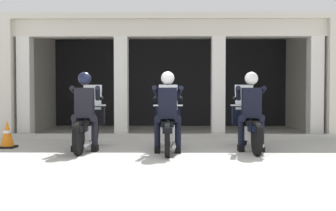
{
  "coord_description": "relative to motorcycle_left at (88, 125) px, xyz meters",
  "views": [
    {
      "loc": [
        0.09,
        -7.5,
        1.15
      ],
      "look_at": [
        0.0,
        0.55,
        0.91
      ],
      "focal_mm": 41.28,
      "sensor_mm": 36.0,
      "label": 1
    }
  ],
  "objects": [
    {
      "name": "ground_plane",
      "position": [
        1.66,
        2.53,
        -0.5
      ],
      "size": [
        80.0,
        80.0,
        0.0
      ],
      "primitive_type": "plane",
      "color": "#A8A59E"
    },
    {
      "name": "station_building",
      "position": [
        1.68,
        4.44,
        1.53
      ],
      "size": [
        8.86,
        4.19,
        3.26
      ],
      "color": "black",
      "rests_on": "ground"
    },
    {
      "name": "kerb_strip",
      "position": [
        1.68,
        1.87,
        -0.44
      ],
      "size": [
        8.36,
        0.24,
        0.12
      ],
      "primitive_type": "cube",
      "color": "#B7B5AD",
      "rests_on": "ground"
    },
    {
      "name": "motorcycle_left",
      "position": [
        0.0,
        0.0,
        0.0
      ],
      "size": [
        0.62,
        2.04,
        1.35
      ],
      "rotation": [
        0.0,
        0.0,
        -0.1
      ],
      "color": "black",
      "rests_on": "ground"
    },
    {
      "name": "police_officer_left",
      "position": [
        -0.0,
        -0.28,
        0.44
      ],
      "size": [
        0.63,
        0.61,
        1.58
      ],
      "rotation": [
        0.0,
        0.0,
        -0.1
      ],
      "color": "black",
      "rests_on": "ground"
    },
    {
      "name": "motorcycle_center",
      "position": [
        1.66,
        -0.18,
        0.0
      ],
      "size": [
        0.62,
        2.04,
        1.35
      ],
      "rotation": [
        0.0,
        0.0,
        -0.05
      ],
      "color": "black",
      "rests_on": "ground"
    },
    {
      "name": "police_officer_center",
      "position": [
        1.66,
        -0.47,
        0.44
      ],
      "size": [
        0.63,
        0.61,
        1.58
      ],
      "rotation": [
        0.0,
        0.0,
        -0.05
      ],
      "color": "black",
      "rests_on": "ground"
    },
    {
      "name": "motorcycle_right",
      "position": [
        3.32,
        0.01,
        0.0
      ],
      "size": [
        0.62,
        2.04,
        1.35
      ],
      "rotation": [
        0.0,
        0.0,
        -0.01
      ],
      "color": "black",
      "rests_on": "ground"
    },
    {
      "name": "police_officer_right",
      "position": [
        3.32,
        -0.28,
        0.44
      ],
      "size": [
        0.63,
        0.61,
        1.58
      ],
      "rotation": [
        0.0,
        0.0,
        -0.01
      ],
      "color": "black",
      "rests_on": "ground"
    },
    {
      "name": "traffic_cone_flank",
      "position": [
        -1.77,
        0.17,
        -0.21
      ],
      "size": [
        0.34,
        0.34,
        0.59
      ],
      "color": "black",
      "rests_on": "ground"
    }
  ]
}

